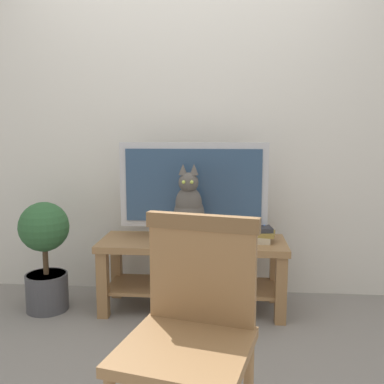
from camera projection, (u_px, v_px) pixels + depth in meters
The scene contains 9 objects.
ground_plane at pixel (173, 350), 2.42m from camera, with size 12.00×12.00×0.00m, color gray.
back_wall at pixel (188, 105), 3.20m from camera, with size 7.00×0.12×2.80m, color silver.
tv_stand at pixel (193, 261), 2.93m from camera, with size 1.24×0.45×0.48m.
tv at pixel (193, 188), 2.93m from camera, with size 1.00×0.20×0.65m.
media_box at pixel (189, 237), 2.85m from camera, with size 0.40×0.25×0.07m.
cat at pixel (189, 207), 2.81m from camera, with size 0.20×0.29×0.45m.
wooden_chair at pixel (192, 320), 1.61m from camera, with size 0.54×0.54×0.90m.
book_stack at pixel (256, 234), 2.86m from camera, with size 0.26×0.18×0.10m.
potted_plant at pixel (45, 251), 2.91m from camera, with size 0.33×0.33×0.74m.
Camera 1 is at (0.29, -2.25, 1.23)m, focal length 40.64 mm.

